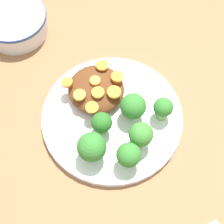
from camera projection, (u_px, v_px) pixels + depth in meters
name	position (u px, v px, depth m)	size (l,w,h in m)	color
ground_plane	(112.00, 120.00, 0.66)	(4.00, 4.00, 0.00)	#8C603D
plate	(112.00, 117.00, 0.65)	(0.25, 0.25, 0.02)	white
dip_bowl	(15.00, 22.00, 0.73)	(0.13, 0.13, 0.05)	silver
stew_mound	(96.00, 89.00, 0.66)	(0.10, 0.10, 0.03)	#5B3319
broccoli_floret_0	(129.00, 155.00, 0.58)	(0.04, 0.04, 0.06)	#7FA85B
broccoli_floret_1	(133.00, 107.00, 0.62)	(0.04, 0.04, 0.06)	#7FA85B
broccoli_floret_2	(163.00, 108.00, 0.63)	(0.03, 0.03, 0.05)	#759E51
broccoli_floret_3	(102.00, 123.00, 0.61)	(0.03, 0.03, 0.05)	#7FA85B
broccoli_floret_4	(92.00, 147.00, 0.58)	(0.05, 0.05, 0.06)	#759E51
broccoli_floret_5	(143.00, 133.00, 0.60)	(0.04, 0.04, 0.06)	#759E51
carrot_slice_0	(95.00, 81.00, 0.64)	(0.02, 0.02, 0.01)	orange
carrot_slice_1	(99.00, 92.00, 0.63)	(0.02, 0.02, 0.01)	orange
carrot_slice_2	(117.00, 77.00, 0.64)	(0.02, 0.02, 0.01)	orange
carrot_slice_3	(102.00, 65.00, 0.66)	(0.02, 0.02, 0.00)	orange
carrot_slice_4	(92.00, 107.00, 0.62)	(0.02, 0.02, 0.00)	orange
carrot_slice_5	(67.00, 82.00, 0.64)	(0.02, 0.02, 0.01)	orange
carrot_slice_6	(80.00, 95.00, 0.63)	(0.02, 0.02, 0.01)	orange
carrot_slice_7	(114.00, 92.00, 0.63)	(0.02, 0.02, 0.01)	orange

